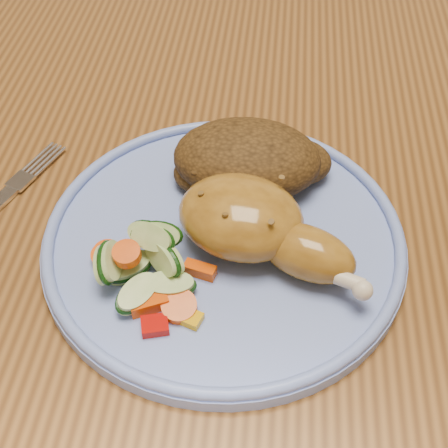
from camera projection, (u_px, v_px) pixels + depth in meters
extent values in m
cube|color=brown|center=(261.00, 169.00, 0.62)|extent=(0.90, 1.40, 0.04)
cube|color=brown|center=(92.00, 89.00, 1.36)|extent=(0.06, 0.06, 0.71)
cube|color=#4C2D16|center=(271.00, 95.00, 1.22)|extent=(0.42, 0.42, 0.04)
cylinder|color=#4C2D16|center=(172.00, 233.00, 1.27)|extent=(0.04, 0.04, 0.41)
cylinder|color=#4C2D16|center=(195.00, 124.00, 1.51)|extent=(0.04, 0.04, 0.41)
cylinder|color=#4C2D16|center=(350.00, 246.00, 1.25)|extent=(0.04, 0.04, 0.41)
cylinder|color=#4C2D16|center=(344.00, 133.00, 1.49)|extent=(0.04, 0.04, 0.41)
cylinder|color=#718ADB|center=(224.00, 241.00, 0.52)|extent=(0.30, 0.30, 0.01)
torus|color=#718ADB|center=(224.00, 232.00, 0.52)|extent=(0.30, 0.30, 0.01)
ellipsoid|color=#A16F21|center=(241.00, 217.00, 0.50)|extent=(0.12, 0.11, 0.05)
ellipsoid|color=#A16F21|center=(307.00, 253.00, 0.48)|extent=(0.09, 0.07, 0.04)
sphere|color=beige|center=(363.00, 290.00, 0.46)|extent=(0.02, 0.02, 0.02)
ellipsoid|color=#492F12|center=(247.00, 159.00, 0.55)|extent=(0.13, 0.10, 0.06)
ellipsoid|color=#492F12|center=(295.00, 162.00, 0.56)|extent=(0.06, 0.05, 0.04)
ellipsoid|color=#492F12|center=(204.00, 173.00, 0.56)|extent=(0.05, 0.05, 0.03)
cube|color=#A50A05|center=(155.00, 325.00, 0.46)|extent=(0.02, 0.02, 0.01)
cube|color=#E5A507|center=(191.00, 318.00, 0.46)|extent=(0.02, 0.02, 0.01)
cylinder|color=#F65008|center=(106.00, 257.00, 0.50)|extent=(0.02, 0.02, 0.01)
cylinder|color=#F65008|center=(179.00, 307.00, 0.47)|extent=(0.03, 0.03, 0.01)
cube|color=#F65008|center=(149.00, 305.00, 0.47)|extent=(0.03, 0.02, 0.01)
cylinder|color=#F65008|center=(127.00, 254.00, 0.47)|extent=(0.02, 0.02, 0.01)
cube|color=#F65008|center=(200.00, 270.00, 0.49)|extent=(0.03, 0.02, 0.01)
cylinder|color=#F65008|center=(108.00, 255.00, 0.50)|extent=(0.02, 0.02, 0.01)
cylinder|color=#C5DB8E|center=(151.00, 236.00, 0.48)|extent=(0.05, 0.05, 0.04)
cylinder|color=#C5DB8E|center=(128.00, 268.00, 0.49)|extent=(0.05, 0.05, 0.02)
cylinder|color=#C5DB8E|center=(164.00, 257.00, 0.48)|extent=(0.04, 0.04, 0.04)
cylinder|color=#C5DB8E|center=(169.00, 286.00, 0.48)|extent=(0.04, 0.04, 0.01)
cylinder|color=#C5DB8E|center=(108.00, 262.00, 0.48)|extent=(0.03, 0.04, 0.04)
cylinder|color=#C5DB8E|center=(137.00, 294.00, 0.47)|extent=(0.05, 0.05, 0.02)
cylinder|color=#C5DB8E|center=(156.00, 235.00, 0.48)|extent=(0.04, 0.04, 0.04)
cube|color=silver|center=(20.00, 181.00, 0.58)|extent=(0.04, 0.07, 0.00)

